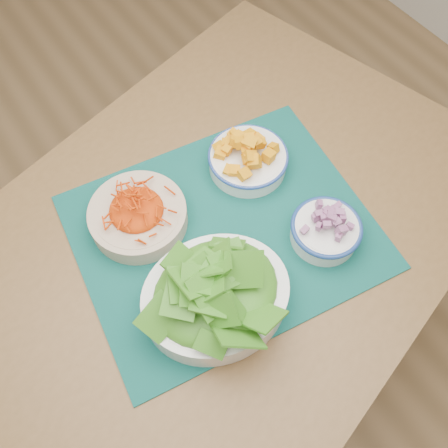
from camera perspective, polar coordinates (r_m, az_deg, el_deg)
name	(u,v)px	position (r m, az deg, el deg)	size (l,w,h in m)	color
ground	(192,292)	(1.83, -3.63, -7.81)	(4.00, 4.00, 0.00)	#A67F50
table	(210,257)	(1.14, -1.61, -3.80)	(1.52, 1.21, 0.75)	brown
placemat	(224,231)	(1.07, 0.00, -0.85)	(0.61, 0.50, 0.00)	#063430
carrot_bowl	(137,213)	(1.06, -9.88, 1.26)	(0.23, 0.23, 0.08)	beige
squash_bowl	(248,156)	(1.13, 2.78, 7.81)	(0.18, 0.18, 0.09)	white
lettuce_bowl	(216,292)	(0.95, -0.97, -7.80)	(0.33, 0.30, 0.13)	white
onion_bowl	(326,229)	(1.05, 11.58, -0.56)	(0.16, 0.16, 0.07)	white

